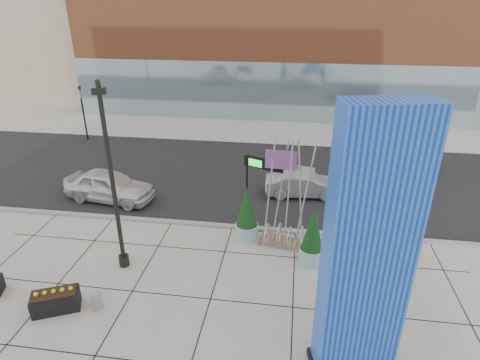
# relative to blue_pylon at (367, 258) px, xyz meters

# --- Properties ---
(ground) EXTENTS (160.00, 160.00, 0.00)m
(ground) POSITION_rel_blue_pylon_xyz_m (-5.77, 3.22, -3.91)
(ground) COLOR #9E9991
(ground) RESTS_ON ground
(street_asphalt) EXTENTS (80.00, 12.00, 0.02)m
(street_asphalt) POSITION_rel_blue_pylon_xyz_m (-5.77, 13.22, -3.90)
(street_asphalt) COLOR black
(street_asphalt) RESTS_ON ground
(curb_edge) EXTENTS (80.00, 0.30, 0.12)m
(curb_edge) POSITION_rel_blue_pylon_xyz_m (-5.77, 7.22, -3.85)
(curb_edge) COLOR gray
(curb_edge) RESTS_ON ground
(tower_podium) EXTENTS (34.00, 10.00, 11.00)m
(tower_podium) POSITION_rel_blue_pylon_xyz_m (-4.77, 30.22, 1.59)
(tower_podium) COLOR #B05733
(tower_podium) RESTS_ON ground
(tower_glass_front) EXTENTS (34.00, 0.60, 5.00)m
(tower_glass_front) POSITION_rel_blue_pylon_xyz_m (-4.77, 25.42, -1.41)
(tower_glass_front) COLOR #8CA5B2
(tower_glass_front) RESTS_ON ground
(blue_pylon) EXTENTS (2.60, 1.56, 8.08)m
(blue_pylon) POSITION_rel_blue_pylon_xyz_m (0.00, 0.00, 0.00)
(blue_pylon) COLOR #0B34AA
(blue_pylon) RESTS_ON ground
(lamp_post) EXTENTS (0.52, 0.42, 7.56)m
(lamp_post) POSITION_rel_blue_pylon_xyz_m (-8.70, 3.70, -0.81)
(lamp_post) COLOR black
(lamp_post) RESTS_ON ground
(public_art_sculpture) EXTENTS (2.35, 1.45, 5.01)m
(public_art_sculpture) POSITION_rel_blue_pylon_xyz_m (-2.25, 6.21, -2.59)
(public_art_sculpture) COLOR silver
(public_art_sculpture) RESTS_ON ground
(concrete_bollard) EXTENTS (0.37, 0.37, 0.71)m
(concrete_bollard) POSITION_rel_blue_pylon_xyz_m (-8.62, 1.18, -3.55)
(concrete_bollard) COLOR gray
(concrete_bollard) RESTS_ON ground
(overhead_street_sign) EXTENTS (1.73, 0.81, 3.83)m
(overhead_street_sign) POSITION_rel_blue_pylon_xyz_m (-3.40, 7.01, -0.62)
(overhead_street_sign) COLOR black
(overhead_street_sign) RESTS_ON ground
(round_planter_east) EXTENTS (0.90, 0.90, 2.26)m
(round_planter_east) POSITION_rel_blue_pylon_xyz_m (0.98, 6.82, -2.84)
(round_planter_east) COLOR #8FC1B5
(round_planter_east) RESTS_ON ground
(round_planter_mid) EXTENTS (1.01, 1.01, 2.52)m
(round_planter_mid) POSITION_rel_blue_pylon_xyz_m (-1.11, 5.02, -2.71)
(round_planter_mid) COLOR #8FC1B5
(round_planter_mid) RESTS_ON ground
(round_planter_west) EXTENTS (1.05, 1.05, 2.62)m
(round_planter_west) POSITION_rel_blue_pylon_xyz_m (-3.97, 6.43, -2.67)
(round_planter_west) COLOR #8FC1B5
(round_planter_west) RESTS_ON ground
(box_planter_south) EXTENTS (1.76, 1.37, 0.87)m
(box_planter_south) POSITION_rel_blue_pylon_xyz_m (-10.04, 0.95, -3.51)
(box_planter_south) COLOR black
(box_planter_south) RESTS_ON ground
(car_white_west) EXTENTS (5.08, 2.65, 1.65)m
(car_white_west) POSITION_rel_blue_pylon_xyz_m (-11.74, 9.13, -3.08)
(car_white_west) COLOR silver
(car_white_west) RESTS_ON ground
(car_silver_mid) EXTENTS (4.25, 1.81, 1.36)m
(car_silver_mid) POSITION_rel_blue_pylon_xyz_m (-1.45, 11.08, -3.22)
(car_silver_mid) COLOR #939699
(car_silver_mid) RESTS_ON ground
(car_dark_east) EXTENTS (5.62, 3.31, 1.53)m
(car_dark_east) POSITION_rel_blue_pylon_xyz_m (3.59, 15.71, -3.14)
(car_dark_east) COLOR black
(car_dark_east) RESTS_ON ground
(traffic_signal) EXTENTS (0.15, 0.18, 4.10)m
(traffic_signal) POSITION_rel_blue_pylon_xyz_m (-17.77, 18.22, -1.61)
(traffic_signal) COLOR black
(traffic_signal) RESTS_ON ground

